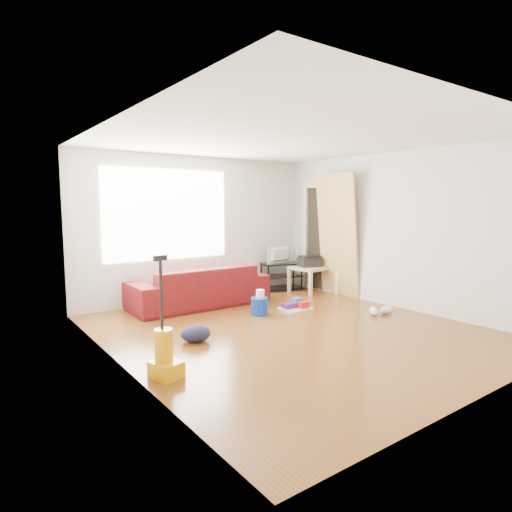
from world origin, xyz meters
TOP-DOWN VIEW (x-y plane):
  - room at (0.07, 0.15)m, footprint 4.51×5.01m
  - sofa at (-0.32, 1.95)m, footprint 2.28×0.89m
  - tv_stand at (1.65, 2.22)m, footprint 0.86×0.63m
  - tv at (1.65, 2.22)m, footprint 0.58×0.08m
  - side_table at (1.95, 1.74)m, footprint 0.66×0.66m
  - printer at (1.95, 1.74)m, footprint 0.47×0.41m
  - bucket at (0.14, 0.89)m, footprint 0.32×0.32m
  - toilet_paper at (0.18, 0.92)m, footprint 0.12×0.12m
  - cleaning_tray at (0.80, 0.81)m, footprint 0.48×0.39m
  - backpack at (-1.25, 0.31)m, footprint 0.44×0.39m
  - sneakers at (1.65, -0.16)m, footprint 0.51×0.29m
  - vacuum at (-2.00, -0.47)m, footprint 0.30×0.33m
  - door_panel at (2.13, 1.21)m, footprint 0.28×0.89m

SIDE VIEW (x-z plane):
  - sofa at x=-0.32m, z-range -0.33..0.33m
  - bucket at x=0.14m, z-range -0.13..0.13m
  - backpack at x=-1.25m, z-range -0.10..0.10m
  - door_panel at x=2.13m, z-range -1.11..1.11m
  - cleaning_tray at x=0.80m, z-range -0.03..0.13m
  - sneakers at x=1.65m, z-range 0.00..0.12m
  - toilet_paper at x=0.18m, z-range 0.13..0.25m
  - vacuum at x=-2.00m, z-range -0.37..0.81m
  - tv_stand at x=1.65m, z-range 0.01..0.54m
  - side_table at x=1.95m, z-range 0.17..0.66m
  - printer at x=1.95m, z-range 0.49..0.70m
  - tv at x=1.65m, z-range 0.53..0.87m
  - room at x=0.07m, z-range 0.00..2.51m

